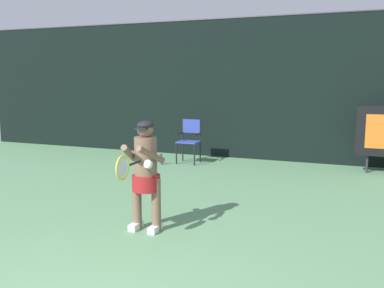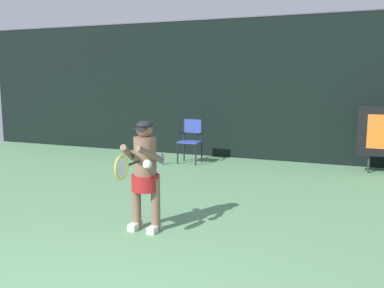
{
  "view_description": "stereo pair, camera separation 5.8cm",
  "coord_description": "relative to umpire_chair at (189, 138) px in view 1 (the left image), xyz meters",
  "views": [
    {
      "loc": [
        2.15,
        -2.36,
        2.09
      ],
      "look_at": [
        -0.31,
        3.92,
        1.05
      ],
      "focal_mm": 39.72,
      "sensor_mm": 36.0,
      "label": 1
    },
    {
      "loc": [
        2.2,
        -2.33,
        2.09
      ],
      "look_at": [
        -0.31,
        3.92,
        1.05
      ],
      "focal_mm": 39.72,
      "sensor_mm": 36.0,
      "label": 2
    }
  ],
  "objects": [
    {
      "name": "tennis_player",
      "position": [
        1.22,
        -4.68,
        0.23
      ],
      "size": [
        0.54,
        0.62,
        1.53
      ],
      "color": "white",
      "rests_on": "ground"
    },
    {
      "name": "backdrop_screen",
      "position": [
        1.74,
        1.12,
        1.19
      ],
      "size": [
        18.0,
        0.12,
        3.66
      ],
      "color": "black",
      "rests_on": "ground"
    },
    {
      "name": "water_bottle",
      "position": [
        -0.56,
        -0.49,
        -0.5
      ],
      "size": [
        0.07,
        0.07,
        0.27
      ],
      "color": "blue",
      "rests_on": "ground"
    },
    {
      "name": "tennis_racket",
      "position": [
        1.25,
        -5.31,
        0.4
      ],
      "size": [
        0.03,
        0.6,
        0.31
      ],
      "rotation": [
        0.0,
        0.0,
        -0.35
      ],
      "color": "black"
    },
    {
      "name": "umpire_chair",
      "position": [
        0.0,
        0.0,
        0.0
      ],
      "size": [
        0.52,
        0.44,
        1.08
      ],
      "color": "black",
      "rests_on": "ground"
    }
  ]
}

